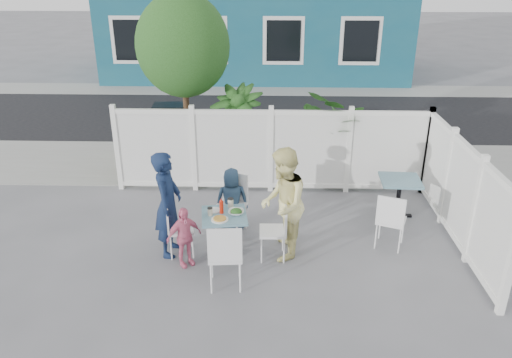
{
  "coord_description": "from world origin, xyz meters",
  "views": [
    {
      "loc": [
        0.08,
        -6.37,
        4.07
      ],
      "look_at": [
        -0.12,
        0.46,
        1.08
      ],
      "focal_mm": 35.0,
      "sensor_mm": 36.0,
      "label": 1
    }
  ],
  "objects_px": {
    "spare_table": "(400,188)",
    "toddler": "(184,237)",
    "utility_cabinet": "(171,134)",
    "chair_back": "(233,198)",
    "boy": "(232,200)",
    "main_table": "(224,224)",
    "woman": "(283,204)",
    "chair_left": "(175,224)",
    "chair_near": "(225,252)",
    "chair_right": "(278,226)",
    "man": "(168,204)"
  },
  "relations": [
    {
      "from": "spare_table",
      "to": "chair_left",
      "type": "relative_size",
      "value": 0.81
    },
    {
      "from": "chair_right",
      "to": "utility_cabinet",
      "type": "bearing_deg",
      "value": 28.79
    },
    {
      "from": "chair_back",
      "to": "chair_near",
      "type": "distance_m",
      "value": 1.64
    },
    {
      "from": "man",
      "to": "chair_near",
      "type": "bearing_deg",
      "value": -131.44
    },
    {
      "from": "chair_right",
      "to": "woman",
      "type": "distance_m",
      "value": 0.34
    },
    {
      "from": "chair_right",
      "to": "man",
      "type": "relative_size",
      "value": 0.55
    },
    {
      "from": "spare_table",
      "to": "woman",
      "type": "relative_size",
      "value": 0.41
    },
    {
      "from": "chair_left",
      "to": "chair_back",
      "type": "bearing_deg",
      "value": 122.46
    },
    {
      "from": "woman",
      "to": "boy",
      "type": "distance_m",
      "value": 1.14
    },
    {
      "from": "spare_table",
      "to": "chair_right",
      "type": "relative_size",
      "value": 0.79
    },
    {
      "from": "chair_back",
      "to": "woman",
      "type": "bearing_deg",
      "value": 156.81
    },
    {
      "from": "utility_cabinet",
      "to": "spare_table",
      "type": "height_order",
      "value": "utility_cabinet"
    },
    {
      "from": "man",
      "to": "boy",
      "type": "height_order",
      "value": "man"
    },
    {
      "from": "utility_cabinet",
      "to": "chair_back",
      "type": "height_order",
      "value": "utility_cabinet"
    },
    {
      "from": "woman",
      "to": "boy",
      "type": "relative_size",
      "value": 1.58
    },
    {
      "from": "utility_cabinet",
      "to": "chair_back",
      "type": "distance_m",
      "value": 3.51
    },
    {
      "from": "chair_right",
      "to": "chair_back",
      "type": "height_order",
      "value": "chair_back"
    },
    {
      "from": "man",
      "to": "spare_table",
      "type": "bearing_deg",
      "value": -67.75
    },
    {
      "from": "spare_table",
      "to": "chair_back",
      "type": "xyz_separation_m",
      "value": [
        -2.8,
        -0.53,
        0.02
      ]
    },
    {
      "from": "chair_left",
      "to": "boy",
      "type": "relative_size",
      "value": 0.81
    },
    {
      "from": "woman",
      "to": "chair_near",
      "type": "bearing_deg",
      "value": -38.35
    },
    {
      "from": "main_table",
      "to": "woman",
      "type": "height_order",
      "value": "woman"
    },
    {
      "from": "utility_cabinet",
      "to": "spare_table",
      "type": "distance_m",
      "value": 5.1
    },
    {
      "from": "chair_back",
      "to": "chair_left",
      "type": "bearing_deg",
      "value": 65.53
    },
    {
      "from": "boy",
      "to": "chair_left",
      "type": "bearing_deg",
      "value": 37.72
    },
    {
      "from": "utility_cabinet",
      "to": "chair_right",
      "type": "distance_m",
      "value": 4.58
    },
    {
      "from": "utility_cabinet",
      "to": "chair_back",
      "type": "bearing_deg",
      "value": -67.2
    },
    {
      "from": "spare_table",
      "to": "man",
      "type": "relative_size",
      "value": 0.43
    },
    {
      "from": "man",
      "to": "woman",
      "type": "bearing_deg",
      "value": -87.62
    },
    {
      "from": "chair_back",
      "to": "man",
      "type": "xyz_separation_m",
      "value": [
        -0.89,
        -0.74,
        0.25
      ]
    },
    {
      "from": "chair_right",
      "to": "chair_left",
      "type": "bearing_deg",
      "value": 87.06
    },
    {
      "from": "spare_table",
      "to": "man",
      "type": "distance_m",
      "value": 3.92
    },
    {
      "from": "chair_left",
      "to": "woman",
      "type": "relative_size",
      "value": 0.51
    },
    {
      "from": "main_table",
      "to": "toddler",
      "type": "distance_m",
      "value": 0.62
    },
    {
      "from": "chair_near",
      "to": "chair_back",
      "type": "bearing_deg",
      "value": 85.92
    },
    {
      "from": "utility_cabinet",
      "to": "spare_table",
      "type": "relative_size",
      "value": 1.7
    },
    {
      "from": "main_table",
      "to": "spare_table",
      "type": "distance_m",
      "value": 3.16
    },
    {
      "from": "chair_near",
      "to": "woman",
      "type": "distance_m",
      "value": 1.2
    },
    {
      "from": "toddler",
      "to": "woman",
      "type": "bearing_deg",
      "value": -23.74
    },
    {
      "from": "chair_right",
      "to": "woman",
      "type": "xyz_separation_m",
      "value": [
        0.06,
        0.06,
        0.33
      ]
    },
    {
      "from": "chair_left",
      "to": "woman",
      "type": "bearing_deg",
      "value": 78.6
    },
    {
      "from": "chair_left",
      "to": "chair_near",
      "type": "distance_m",
      "value": 1.19
    },
    {
      "from": "spare_table",
      "to": "toddler",
      "type": "distance_m",
      "value": 3.78
    },
    {
      "from": "chair_right",
      "to": "man",
      "type": "bearing_deg",
      "value": 85.65
    },
    {
      "from": "main_table",
      "to": "boy",
      "type": "xyz_separation_m",
      "value": [
        0.05,
        0.79,
        0.0
      ]
    },
    {
      "from": "main_table",
      "to": "chair_back",
      "type": "bearing_deg",
      "value": 85.33
    },
    {
      "from": "boy",
      "to": "toddler",
      "type": "distance_m",
      "value": 1.23
    },
    {
      "from": "chair_left",
      "to": "woman",
      "type": "distance_m",
      "value": 1.62
    },
    {
      "from": "man",
      "to": "boy",
      "type": "relative_size",
      "value": 1.51
    },
    {
      "from": "chair_back",
      "to": "boy",
      "type": "distance_m",
      "value": 0.03
    }
  ]
}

